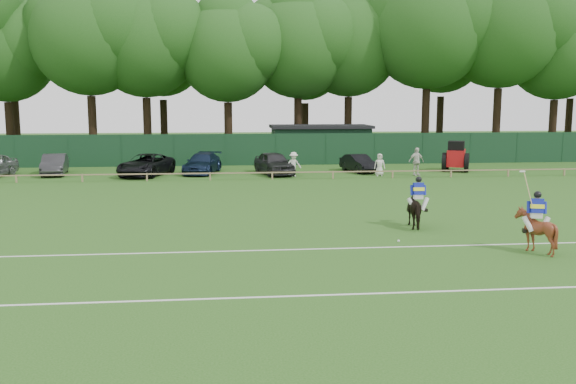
{
  "coord_description": "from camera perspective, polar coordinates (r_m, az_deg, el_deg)",
  "views": [
    {
      "loc": [
        -1.96,
        -21.15,
        5.01
      ],
      "look_at": [
        0.5,
        3.0,
        1.4
      ],
      "focal_mm": 38.0,
      "sensor_mm": 36.0,
      "label": 1
    }
  ],
  "objects": [
    {
      "name": "estate_black",
      "position": [
        44.02,
        6.63,
        2.69
      ],
      "size": [
        2.24,
        4.02,
        1.26
      ],
      "primitive_type": "imported",
      "rotation": [
        0.0,
        0.0,
        0.25
      ],
      "color": "black",
      "rests_on": "ground"
    },
    {
      "name": "pitch_rail",
      "position": [
        39.47,
        -2.93,
        1.81
      ],
      "size": [
        62.1,
        0.1,
        0.5
      ],
      "color": "#997F5B",
      "rests_on": "ground"
    },
    {
      "name": "sedan_navy",
      "position": [
        43.25,
        -8.01,
        2.67
      ],
      "size": [
        2.96,
        5.17,
        1.41
      ],
      "primitive_type": "imported",
      "rotation": [
        0.0,
        0.0,
        -0.21
      ],
      "color": "#111E37",
      "rests_on": "ground"
    },
    {
      "name": "perimeter_fence",
      "position": [
        48.34,
        -3.49,
        3.98
      ],
      "size": [
        92.08,
        0.08,
        2.5
      ],
      "color": "#14351E",
      "rests_on": "ground"
    },
    {
      "name": "spectator_mid",
      "position": [
        42.52,
        11.91,
        2.82
      ],
      "size": [
        1.2,
        0.71,
        1.93
      ],
      "primitive_type": "imported",
      "rotation": [
        0.0,
        0.0,
        0.22
      ],
      "color": "silver",
      "rests_on": "ground"
    },
    {
      "name": "pitch_lines",
      "position": [
        18.45,
        0.51,
        -7.28
      ],
      "size": [
        60.0,
        5.1,
        0.01
      ],
      "color": "silver",
      "rests_on": "ground"
    },
    {
      "name": "ground",
      "position": [
        21.83,
        -0.51,
        -4.81
      ],
      "size": [
        160.0,
        160.0,
        0.0
      ],
      "primitive_type": "plane",
      "color": "#1E4C14",
      "rests_on": "ground"
    },
    {
      "name": "tractor",
      "position": [
        45.81,
        15.45,
        3.18
      ],
      "size": [
        2.66,
        3.1,
        2.2
      ],
      "rotation": [
        0.0,
        0.0,
        -0.43
      ],
      "color": "#B71014",
      "rests_on": "ground"
    },
    {
      "name": "polo_ball",
      "position": [
        22.33,
        10.3,
        -4.53
      ],
      "size": [
        0.09,
        0.09,
        0.09
      ],
      "primitive_type": "sphere",
      "color": "silver",
      "rests_on": "ground"
    },
    {
      "name": "hatch_grey",
      "position": [
        42.28,
        -1.32,
        2.72
      ],
      "size": [
        2.93,
        4.92,
        1.57
      ],
      "primitive_type": "imported",
      "rotation": [
        0.0,
        0.0,
        0.25
      ],
      "color": "#2A2A2D",
      "rests_on": "ground"
    },
    {
      "name": "tree_row",
      "position": [
        56.51,
        -1.78,
        3.37
      ],
      "size": [
        96.0,
        12.0,
        21.0
      ],
      "primitive_type": null,
      "color": "#26561C",
      "rests_on": "ground"
    },
    {
      "name": "spectator_right",
      "position": [
        41.85,
        8.57,
        2.54
      ],
      "size": [
        0.8,
        0.57,
        1.52
      ],
      "primitive_type": "imported",
      "rotation": [
        0.0,
        0.0,
        -0.13
      ],
      "color": "silver",
      "rests_on": "ground"
    },
    {
      "name": "suv_black",
      "position": [
        42.68,
        -13.13,
        2.49
      ],
      "size": [
        3.9,
        5.77,
        1.47
      ],
      "primitive_type": "imported",
      "rotation": [
        0.0,
        0.0,
        -0.3
      ],
      "color": "black",
      "rests_on": "ground"
    },
    {
      "name": "spectator_left",
      "position": [
        41.09,
        0.52,
        2.61
      ],
      "size": [
        1.18,
        0.86,
        1.65
      ],
      "primitive_type": "imported",
      "rotation": [
        0.0,
        0.0,
        0.25
      ],
      "color": "silver",
      "rests_on": "ground"
    },
    {
      "name": "utility_shed",
      "position": [
        51.88,
        3.03,
        4.61
      ],
      "size": [
        8.4,
        4.4,
        3.04
      ],
      "color": "#14331E",
      "rests_on": "ground"
    },
    {
      "name": "rider_chestnut",
      "position": [
        21.88,
        22.24,
        -1.59
      ],
      "size": [
        0.92,
        0.73,
        2.05
      ],
      "rotation": [
        0.0,
        0.0,
        2.84
      ],
      "color": "silver",
      "rests_on": "ground"
    },
    {
      "name": "horse_chestnut",
      "position": [
        22.02,
        22.14,
        -3.36
      ],
      "size": [
        1.54,
        1.63,
        1.48
      ],
      "primitive_type": "imported",
      "rotation": [
        0.0,
        0.0,
        2.84
      ],
      "color": "maroon",
      "rests_on": "ground"
    },
    {
      "name": "sedan_grey",
      "position": [
        45.01,
        -21.01,
        2.42
      ],
      "size": [
        2.18,
        4.51,
        1.43
      ],
      "primitive_type": "imported",
      "rotation": [
        0.0,
        0.0,
        0.16
      ],
      "color": "#303033",
      "rests_on": "ground"
    },
    {
      "name": "rider_dark",
      "position": [
        24.82,
        12.1,
        -0.05
      ],
      "size": [
        0.94,
        0.39,
        1.41
      ],
      "rotation": [
        0.0,
        0.0,
        3.09
      ],
      "color": "silver",
      "rests_on": "ground"
    },
    {
      "name": "horse_dark",
      "position": [
        24.94,
        12.04,
        -1.6
      ],
      "size": [
        0.89,
        1.78,
        1.47
      ],
      "primitive_type": "imported",
      "rotation": [
        0.0,
        0.0,
        3.09
      ],
      "color": "black",
      "rests_on": "ground"
    }
  ]
}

